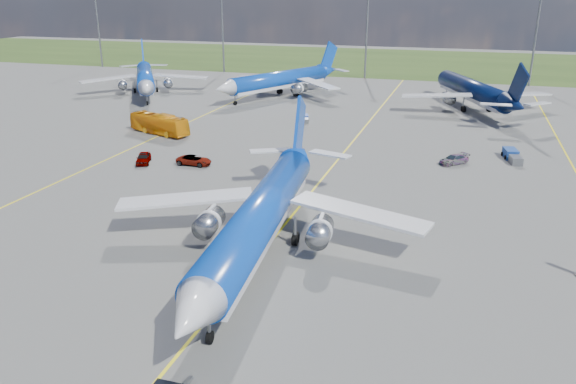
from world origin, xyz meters
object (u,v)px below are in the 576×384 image
(apron_bus, at_px, (159,124))
(baggage_tug_c, at_px, (305,119))
(bg_jet_nw, at_px, (146,94))
(bg_jet_nnw, at_px, (280,97))
(service_car_b, at_px, (194,160))
(baggage_tug_e, at_px, (512,156))
(service_car_c, at_px, (454,159))
(bg_jet_n, at_px, (470,109))
(service_car_a, at_px, (143,158))
(main_airliner, at_px, (262,254))

(apron_bus, xyz_separation_m, baggage_tug_c, (19.69, 15.85, -1.13))
(bg_jet_nw, xyz_separation_m, baggage_tug_c, (41.07, -15.69, 0.46))
(apron_bus, bearing_deg, baggage_tug_c, -31.21)
(bg_jet_nw, height_order, bg_jet_nnw, bg_jet_nnw)
(service_car_b, bearing_deg, bg_jet_nw, 37.95)
(apron_bus, bearing_deg, bg_jet_nw, 54.10)
(bg_jet_nnw, xyz_separation_m, baggage_tug_e, (45.27, -36.40, 0.58))
(baggage_tug_c, bearing_deg, service_car_c, -55.32)
(bg_jet_n, height_order, service_car_a, bg_jet_n)
(bg_jet_nnw, height_order, main_airliner, main_airliner)
(bg_jet_nw, bearing_deg, bg_jet_nnw, -20.08)
(service_car_a, relative_size, baggage_tug_c, 0.92)
(apron_bus, xyz_separation_m, service_car_c, (45.62, -3.09, -0.97))
(bg_jet_nw, xyz_separation_m, service_car_c, (67.00, -34.62, 0.62))
(bg_jet_nnw, relative_size, service_car_c, 9.18)
(main_airliner, bearing_deg, baggage_tug_c, 96.26)
(bg_jet_nnw, bearing_deg, service_car_b, -59.88)
(bg_jet_n, xyz_separation_m, service_car_b, (-34.37, -49.98, 0.64))
(bg_jet_nnw, distance_m, service_car_c, 55.58)
(bg_jet_nnw, relative_size, service_car_b, 8.55)
(apron_bus, height_order, baggage_tug_c, apron_bus)
(main_airliner, height_order, service_car_a, main_airliner)
(main_airliner, distance_m, service_car_a, 32.22)
(service_car_c, relative_size, baggage_tug_e, 0.75)
(bg_jet_nw, relative_size, service_car_a, 9.46)
(bg_jet_nw, relative_size, bg_jet_n, 0.97)
(bg_jet_nw, height_order, service_car_c, bg_jet_nw)
(main_airliner, relative_size, baggage_tug_c, 8.87)
(bg_jet_nw, height_order, bg_jet_n, bg_jet_n)
(baggage_tug_c, bearing_deg, bg_jet_nw, 139.91)
(service_car_a, distance_m, baggage_tug_e, 49.63)
(bg_jet_nnw, height_order, service_car_b, bg_jet_nnw)
(baggage_tug_c, relative_size, baggage_tug_e, 0.79)
(bg_jet_nnw, relative_size, main_airliner, 0.98)
(bg_jet_nw, height_order, baggage_tug_e, bg_jet_nw)
(bg_jet_nw, bearing_deg, baggage_tug_c, -52.81)
(service_car_b, relative_size, baggage_tug_e, 0.80)
(service_car_c, bearing_deg, main_airliner, -70.37)
(main_airliner, height_order, service_car_b, main_airliner)
(bg_jet_nw, height_order, service_car_a, bg_jet_nw)
(service_car_b, bearing_deg, baggage_tug_e, -68.51)
(bg_jet_nw, distance_m, main_airliner, 85.39)
(bg_jet_nnw, relative_size, service_car_a, 9.48)
(bg_jet_nw, distance_m, baggage_tug_c, 43.96)
(service_car_b, relative_size, baggage_tug_c, 1.02)
(apron_bus, distance_m, service_car_c, 45.74)
(bg_jet_n, distance_m, service_car_a, 65.73)
(apron_bus, xyz_separation_m, baggage_tug_e, (53.09, 1.24, -1.00))
(main_airliner, height_order, baggage_tug_e, main_airliner)
(baggage_tug_c, bearing_deg, main_airliner, -97.30)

